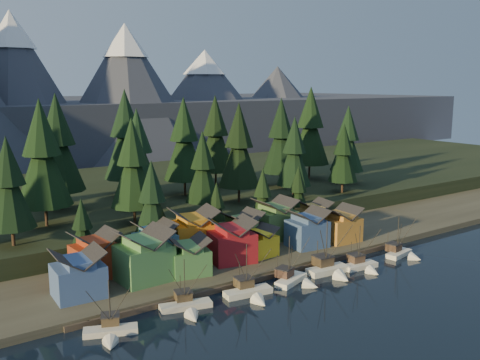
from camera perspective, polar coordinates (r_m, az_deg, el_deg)
ground at (r=99.54m, az=7.75°, el=-13.10°), size 500.00×500.00×0.00m
shore_strip at (r=129.58m, az=-4.36°, el=-7.06°), size 400.00×50.00×1.50m
hillside at (r=172.62m, az=-12.84°, el=-2.11°), size 420.00×100.00×6.00m
dock at (r=111.11m, az=1.91°, el=-10.18°), size 80.00×4.00×1.00m
mountain_ridge at (r=286.65m, az=-23.26°, el=6.84°), size 560.00×190.00×90.00m
boat_0 at (r=89.37m, az=-13.68°, el=-14.85°), size 9.09×9.48×9.86m
boat_1 at (r=96.28m, az=-5.65°, el=-12.73°), size 9.87×10.37×9.95m
boat_2 at (r=101.48m, az=1.14°, el=-11.27°), size 9.84×10.48×10.95m
boat_3 at (r=108.18m, az=5.92°, el=-9.91°), size 9.02×9.54×10.68m
boat_4 at (r=114.01m, az=9.69°, el=-8.72°), size 9.74×10.44×12.43m
boat_5 at (r=118.41m, az=13.01°, el=-8.33°), size 8.29×8.87×10.37m
boat_6 at (r=128.94m, az=16.96°, el=-6.95°), size 8.18×8.75×10.42m
house_front_0 at (r=101.15m, az=-16.88°, el=-9.41°), size 9.00×8.55×8.61m
house_front_1 at (r=106.04m, az=-10.27°, el=-7.77°), size 10.22×9.86×10.06m
house_front_2 at (r=108.78m, az=-5.52°, el=-7.93°), size 9.04×9.09×7.48m
house_front_3 at (r=115.42m, az=-0.92°, el=-6.33°), size 10.58×10.25×9.19m
house_front_4 at (r=119.58m, az=2.08°, el=-6.44°), size 6.89×7.36×6.54m
house_front_5 at (r=126.38m, az=7.18°, el=-5.02°), size 9.07×8.39×8.82m
house_front_6 at (r=132.19m, az=10.64°, el=-4.54°), size 8.75×8.32×8.36m
house_back_0 at (r=109.99m, az=-15.19°, el=-7.59°), size 8.89×8.58×9.09m
house_back_1 at (r=115.57m, az=-9.05°, el=-6.55°), size 8.08×8.18×8.79m
house_back_2 at (r=120.08m, az=-4.98°, el=-5.39°), size 11.27×10.63×10.39m
house_back_3 at (r=124.12m, az=0.18°, el=-5.27°), size 8.52×7.58×8.65m
house_back_4 at (r=132.28m, az=3.74°, el=-4.03°), size 9.45×9.11×9.82m
house_back_5 at (r=137.85m, az=7.86°, el=-3.83°), size 8.81×8.89×8.42m
tree_hill_2 at (r=118.78m, az=-23.40°, el=-0.64°), size 9.87×9.87×22.99m
tree_hill_3 at (r=131.94m, az=-20.34°, el=2.29°), size 12.91×12.91×30.06m
tree_hill_4 at (r=148.33m, az=-18.84°, el=3.40°), size 13.29×13.29×30.96m
tree_hill_5 at (r=128.66m, az=-11.36°, el=1.45°), size 11.00×11.00×25.63m
tree_hill_6 at (r=145.34m, az=-10.85°, el=2.75°), size 11.54×11.54×26.89m
tree_hill_7 at (r=135.34m, az=-3.99°, el=1.13°), size 9.30×9.30×21.66m
tree_hill_8 at (r=159.35m, az=-5.98°, el=4.04°), size 12.65×12.65×29.46m
tree_hill_9 at (r=149.25m, az=-0.11°, el=3.40°), size 12.08×12.08×28.15m
tree_hill_10 at (r=174.29m, az=-2.64°, el=4.65°), size 12.71×12.71×29.60m
tree_hill_11 at (r=155.33m, az=5.81°, el=2.78°), size 10.32×10.32×24.04m
tree_hill_12 at (r=172.31m, az=4.38°, el=4.43°), size 12.38×12.38×28.84m
tree_hill_13 at (r=166.33m, az=10.97°, el=2.62°), size 9.14×9.14×21.29m
tree_hill_14 at (r=188.37m, az=7.50°, el=5.45°), size 13.86×13.86×32.29m
tree_hill_15 at (r=162.12m, az=-12.06°, el=4.42°), size 13.63×13.63×31.75m
tree_hill_17 at (r=181.49m, az=11.39°, el=4.08°), size 11.22×11.22×26.14m
tree_shore_0 at (r=116.12m, az=-16.45°, el=-5.07°), size 6.23×6.23×14.52m
tree_shore_1 at (r=120.98m, az=-9.34°, el=-2.38°), size 9.10×9.10×21.19m
tree_shore_2 at (r=129.80m, az=-2.51°, el=-3.06°), size 6.19×6.19×14.42m
tree_shore_3 at (r=137.35m, az=2.43°, el=-1.83°), size 7.07×7.07×16.47m
tree_shore_4 at (r=144.82m, az=6.21°, el=-1.33°), size 6.91×6.91×16.09m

